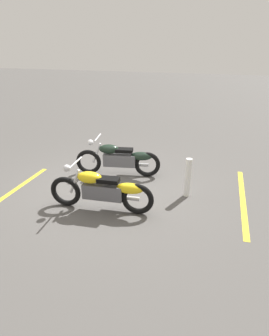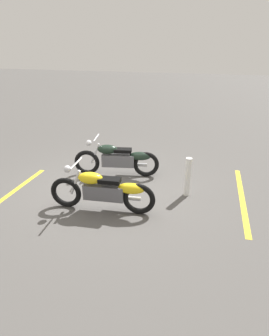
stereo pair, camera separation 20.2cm
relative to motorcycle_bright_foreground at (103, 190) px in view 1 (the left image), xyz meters
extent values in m
plane|color=#514F4C|center=(-0.43, 0.87, -0.46)|extent=(60.00, 60.00, 0.00)
torus|color=black|center=(-0.83, -0.08, -0.13)|extent=(0.68, 0.17, 0.67)
torus|color=black|center=(0.72, 0.06, -0.13)|extent=(0.68, 0.17, 0.67)
cube|color=#59595E|center=(-0.01, 0.00, -0.04)|extent=(0.86, 0.30, 0.32)
ellipsoid|color=yellow|center=(-0.28, -0.03, 0.26)|extent=(0.54, 0.33, 0.24)
ellipsoid|color=yellow|center=(0.56, 0.05, 0.10)|extent=(0.58, 0.29, 0.22)
cube|color=black|center=(0.12, 0.01, 0.24)|extent=(0.46, 0.28, 0.09)
cylinder|color=silver|center=(-0.60, -0.06, 0.13)|extent=(0.27, 0.08, 0.56)
cylinder|color=silver|center=(-0.56, -0.05, 0.56)|extent=(0.09, 0.62, 0.04)
sphere|color=silver|center=(-0.75, -0.07, 0.42)|extent=(0.15, 0.15, 0.15)
cylinder|color=silver|center=(0.38, 0.17, -0.20)|extent=(0.71, 0.15, 0.09)
torus|color=black|center=(-1.11, 1.61, -0.13)|extent=(0.68, 0.23, 0.67)
torus|color=black|center=(0.42, 1.90, -0.13)|extent=(0.68, 0.23, 0.67)
cube|color=#59595E|center=(-0.30, 1.76, -0.04)|extent=(0.87, 0.38, 0.32)
ellipsoid|color=black|center=(-0.56, 1.71, 0.26)|extent=(0.56, 0.37, 0.24)
ellipsoid|color=black|center=(0.26, 1.87, 0.10)|extent=(0.60, 0.34, 0.22)
cube|color=black|center=(-0.17, 1.79, 0.24)|extent=(0.48, 0.32, 0.09)
cylinder|color=silver|center=(-0.89, 1.65, 0.13)|extent=(0.27, 0.11, 0.56)
cylinder|color=silver|center=(-0.84, 1.66, 0.56)|extent=(0.15, 0.62, 0.04)
sphere|color=silver|center=(-1.03, 1.62, 0.42)|extent=(0.15, 0.15, 0.15)
cylinder|color=silver|center=(0.07, 1.98, -0.20)|extent=(0.70, 0.22, 0.09)
cylinder|color=white|center=(1.57, 1.14, -0.01)|extent=(0.14, 0.14, 0.91)
cube|color=yellow|center=(-2.38, -0.10, -0.46)|extent=(0.20, 3.20, 0.01)
cube|color=yellow|center=(2.80, 1.34, -0.46)|extent=(0.20, 3.20, 0.01)
camera|label=1|loc=(2.25, -4.94, 2.78)|focal=31.57mm
camera|label=2|loc=(2.06, -5.00, 2.78)|focal=31.57mm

